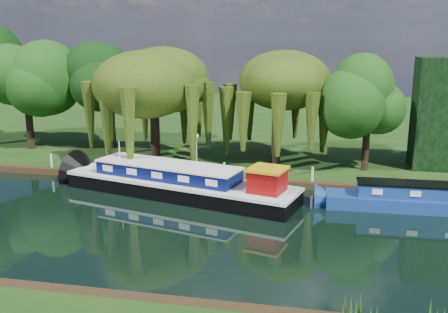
# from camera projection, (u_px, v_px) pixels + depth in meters

# --- Properties ---
(ground) EXTENTS (120.00, 120.00, 0.00)m
(ground) POSITION_uv_depth(u_px,v_px,m) (140.00, 223.00, 27.07)
(ground) COLOR black
(far_bank) EXTENTS (120.00, 52.00, 0.45)m
(far_bank) POSITION_uv_depth(u_px,v_px,m) (241.00, 120.00, 59.44)
(far_bank) COLOR black
(far_bank) RESTS_ON ground
(dutch_barge) EXTENTS (15.80, 7.30, 3.25)m
(dutch_barge) POSITION_uv_depth(u_px,v_px,m) (181.00, 183.00, 31.61)
(dutch_barge) COLOR black
(dutch_barge) RESTS_ON ground
(narrowboat) EXTENTS (11.97, 2.18, 1.74)m
(narrowboat) POSITION_uv_depth(u_px,v_px,m) (431.00, 200.00, 28.90)
(narrowboat) COLOR navy
(narrowboat) RESTS_ON ground
(willow_left) EXTENTS (6.83, 6.83, 8.19)m
(willow_left) POSITION_uv_depth(u_px,v_px,m) (154.00, 85.00, 36.70)
(willow_left) COLOR black
(willow_left) RESTS_ON far_bank
(willow_right) EXTENTS (6.23, 6.23, 7.59)m
(willow_right) POSITION_uv_depth(u_px,v_px,m) (277.00, 90.00, 36.92)
(willow_right) COLOR black
(willow_right) RESTS_ON far_bank
(tree_far_left) EXTENTS (5.48, 5.48, 8.83)m
(tree_far_left) POSITION_uv_depth(u_px,v_px,m) (25.00, 78.00, 41.73)
(tree_far_left) COLOR black
(tree_far_left) RESTS_ON far_bank
(tree_far_mid) EXTENTS (5.06, 5.06, 8.27)m
(tree_far_mid) POSITION_uv_depth(u_px,v_px,m) (110.00, 82.00, 42.16)
(tree_far_mid) COLOR black
(tree_far_mid) RESTS_ON far_bank
(tree_far_right) EXTENTS (4.36, 4.36, 7.14)m
(tree_far_right) POSITION_uv_depth(u_px,v_px,m) (369.00, 102.00, 35.05)
(tree_far_right) COLOR black
(tree_far_right) RESTS_ON far_bank
(lamppost) EXTENTS (0.36, 0.36, 2.56)m
(lamppost) POSITION_uv_depth(u_px,v_px,m) (196.00, 141.00, 36.43)
(lamppost) COLOR silver
(lamppost) RESTS_ON far_bank
(mooring_posts) EXTENTS (19.16, 0.16, 1.00)m
(mooring_posts) POSITION_uv_depth(u_px,v_px,m) (175.00, 167.00, 34.96)
(mooring_posts) COLOR silver
(mooring_posts) RESTS_ON far_bank
(reeds_near) EXTENTS (33.70, 1.50, 1.10)m
(reeds_near) POSITION_uv_depth(u_px,v_px,m) (243.00, 295.00, 18.42)
(reeds_near) COLOR #1B4211
(reeds_near) RESTS_ON ground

